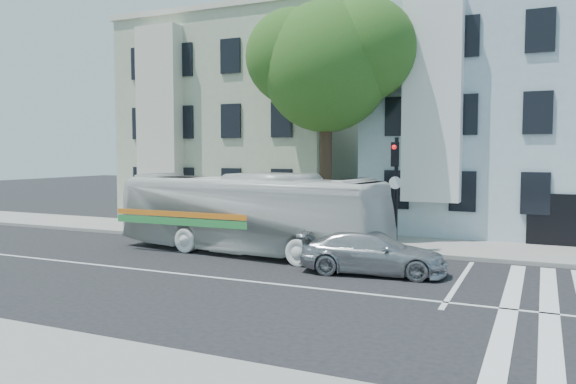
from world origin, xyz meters
The scene contains 9 objects.
ground centered at (0.00, 0.00, 0.00)m, with size 120.00×120.00×0.00m, color black.
sidewalk_far centered at (0.00, 8.00, 0.07)m, with size 80.00×4.00×0.15m, color gray.
building_left centered at (-7.00, 15.00, 5.50)m, with size 12.00×10.00×11.00m, color #A3AA8F.
building_right centered at (7.00, 15.00, 5.50)m, with size 12.00×10.00×11.00m, color #A4B9C3.
street_tree centered at (0.06, 8.74, 7.83)m, with size 7.30×5.90×11.10m.
bus centered at (-1.47, 4.13, 1.53)m, with size 10.96×2.56×3.05m, color silver.
sedan centered at (3.83, 2.60, 0.67)m, with size 4.60×1.87×1.33m, color #ABADB2.
hedge centered at (-1.83, 6.57, 0.50)m, with size 8.50×0.84×0.70m, color #246320, non-canonical shape.
traffic_signal centered at (3.72, 5.94, 2.83)m, with size 0.45×0.54×4.38m.
Camera 1 is at (8.68, -14.47, 3.81)m, focal length 35.00 mm.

